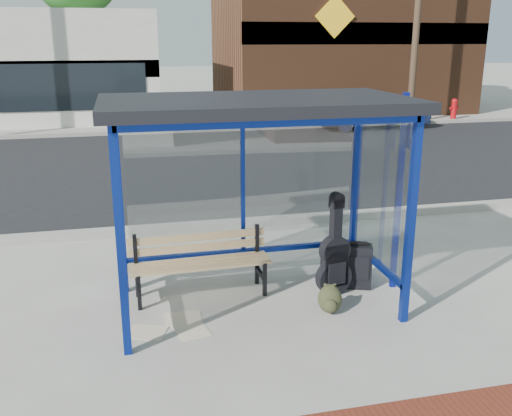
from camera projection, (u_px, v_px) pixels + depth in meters
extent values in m
plane|color=#B2ADA0|center=(257.00, 305.00, 6.73)|extent=(120.00, 120.00, 0.00)
cube|color=gray|center=(216.00, 225.00, 9.42)|extent=(60.00, 0.25, 0.12)
cube|color=black|center=(183.00, 165.00, 14.20)|extent=(60.00, 10.00, 0.00)
cube|color=gray|center=(166.00, 131.00, 18.94)|extent=(60.00, 0.25, 0.12)
cube|color=#B2ADA0|center=(162.00, 125.00, 20.73)|extent=(60.00, 4.00, 0.01)
cube|color=navy|center=(120.00, 245.00, 5.38)|extent=(0.08, 0.08, 2.30)
cube|color=navy|center=(411.00, 223.00, 6.03)|extent=(0.08, 0.08, 2.30)
cube|color=navy|center=(120.00, 203.00, 6.78)|extent=(0.08, 0.08, 2.30)
cube|color=navy|center=(355.00, 188.00, 7.43)|extent=(0.08, 0.08, 2.30)
cube|color=navy|center=(242.00, 105.00, 6.79)|extent=(3.00, 0.08, 0.08)
cube|color=navy|center=(275.00, 123.00, 5.39)|extent=(3.00, 0.08, 0.08)
cube|color=navy|center=(112.00, 117.00, 5.76)|extent=(0.08, 1.50, 0.08)
cube|color=navy|center=(386.00, 109.00, 6.42)|extent=(0.08, 1.50, 0.08)
cube|color=navy|center=(243.00, 251.00, 7.32)|extent=(3.00, 0.08, 0.06)
cube|color=navy|center=(125.00, 286.00, 6.29)|extent=(0.08, 1.50, 0.06)
cube|color=navy|center=(376.00, 263.00, 6.95)|extent=(0.08, 1.50, 0.06)
cube|color=navy|center=(243.00, 179.00, 7.05)|extent=(0.05, 0.05, 1.90)
cube|color=silver|center=(243.00, 183.00, 7.06)|extent=(2.84, 0.01, 1.82)
cube|color=silver|center=(119.00, 207.00, 6.03)|extent=(0.02, 1.34, 1.82)
cube|color=silver|center=(381.00, 191.00, 6.69)|extent=(0.02, 1.34, 1.82)
cube|color=black|center=(257.00, 103.00, 6.06)|extent=(3.30, 1.80, 0.12)
cube|color=#59331E|center=(338.00, 34.00, 24.83)|extent=(10.00, 7.00, 6.40)
cube|color=black|center=(371.00, 33.00, 21.61)|extent=(10.00, 0.10, 0.80)
cube|color=yellow|center=(335.00, 16.00, 21.02)|extent=(1.56, 0.06, 1.56)
cylinder|color=#4C3826|center=(81.00, 50.00, 25.88)|extent=(0.36, 0.36, 5.00)
cylinder|color=#4C3826|center=(395.00, 49.00, 29.28)|extent=(0.36, 0.36, 5.00)
cylinder|color=#4C3826|center=(418.00, 9.00, 20.06)|extent=(0.24, 0.24, 8.00)
cube|color=black|center=(139.00, 293.00, 6.56)|extent=(0.05, 0.05, 0.42)
cube|color=black|center=(136.00, 266.00, 6.85)|extent=(0.05, 0.05, 0.80)
cube|color=black|center=(138.00, 286.00, 6.73)|extent=(0.06, 0.38, 0.05)
cube|color=black|center=(265.00, 279.00, 6.93)|extent=(0.05, 0.05, 0.42)
cube|color=black|center=(257.00, 254.00, 7.22)|extent=(0.05, 0.05, 0.80)
cube|color=black|center=(261.00, 274.00, 7.10)|extent=(0.06, 0.38, 0.05)
cube|color=#DBB57E|center=(203.00, 268.00, 6.71)|extent=(1.69, 0.13, 0.03)
cube|color=#DBB57E|center=(201.00, 265.00, 6.81)|extent=(1.69, 0.13, 0.03)
cube|color=#DBB57E|center=(200.00, 262.00, 6.90)|extent=(1.69, 0.13, 0.03)
cube|color=#DBB57E|center=(198.00, 259.00, 7.00)|extent=(1.69, 0.13, 0.03)
cube|color=#DBB57E|center=(198.00, 247.00, 6.99)|extent=(1.69, 0.08, 0.09)
cube|color=#DBB57E|center=(197.00, 237.00, 6.95)|extent=(1.69, 0.08, 0.09)
cylinder|color=black|center=(334.00, 277.00, 6.96)|extent=(0.46, 0.20, 0.45)
cylinder|color=black|center=(335.00, 250.00, 6.86)|extent=(0.39, 0.19, 0.37)
cube|color=black|center=(334.00, 264.00, 6.91)|extent=(0.34, 0.18, 0.53)
cube|color=black|center=(336.00, 222.00, 6.76)|extent=(0.13, 0.13, 0.53)
cube|color=black|center=(337.00, 203.00, 6.69)|extent=(0.18, 0.13, 0.11)
cube|color=black|center=(357.00, 266.00, 7.15)|extent=(0.40, 0.33, 0.55)
cylinder|color=black|center=(346.00, 284.00, 7.24)|extent=(0.12, 0.20, 0.05)
cylinder|color=black|center=(367.00, 285.00, 7.21)|extent=(0.12, 0.20, 0.05)
cube|color=black|center=(359.00, 243.00, 7.06)|extent=(0.22, 0.11, 0.04)
cube|color=black|center=(358.00, 268.00, 7.03)|extent=(0.27, 0.11, 0.30)
ellipsoid|color=#2D2F1A|center=(330.00, 299.00, 6.52)|extent=(0.32, 0.26, 0.33)
ellipsoid|color=#2D2F1A|center=(330.00, 306.00, 6.44)|extent=(0.18, 0.15, 0.17)
cube|color=#2D2F1A|center=(330.00, 286.00, 6.50)|extent=(0.10, 0.06, 0.03)
cube|color=navy|center=(399.00, 194.00, 6.90)|extent=(0.09, 0.09, 2.43)
cube|color=navy|center=(408.00, 127.00, 6.66)|extent=(0.10, 0.30, 0.46)
cube|color=white|center=(147.00, 332.00, 6.10)|extent=(0.49, 0.44, 0.01)
cube|color=white|center=(191.00, 330.00, 6.15)|extent=(0.42, 0.48, 0.01)
cube|color=white|center=(183.00, 318.00, 6.41)|extent=(0.42, 0.33, 0.01)
imported|color=#182243|center=(371.00, 110.00, 19.79)|extent=(3.96, 1.46, 1.30)
cylinder|color=#B50C11|center=(454.00, 111.00, 22.09)|extent=(0.22, 0.22, 0.65)
sphere|color=#B50C11|center=(455.00, 101.00, 21.99)|extent=(0.24, 0.24, 0.24)
cylinder|color=#B50C11|center=(454.00, 108.00, 22.06)|extent=(0.36, 0.16, 0.11)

